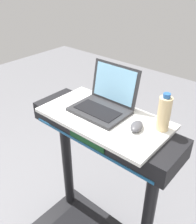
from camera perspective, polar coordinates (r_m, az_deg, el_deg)
desk_board at (r=1.36m, az=1.37°, el=-1.34°), size 0.71×0.39×0.02m
laptop at (r=1.40m, az=1.46°, el=2.38°), size 0.31×0.27×0.24m
computer_mouse at (r=1.26m, az=8.82°, el=-3.24°), size 0.09×0.11×0.03m
water_bottle at (r=1.25m, az=14.84°, el=-0.28°), size 0.06×0.06×0.20m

